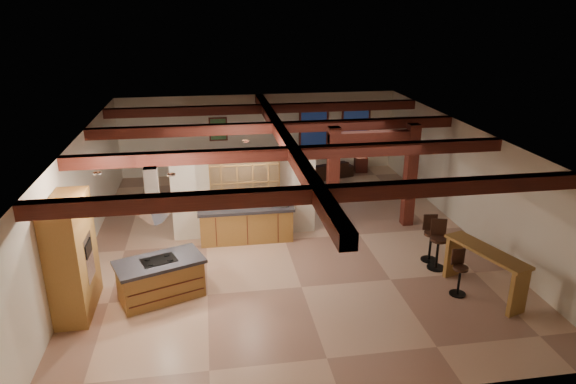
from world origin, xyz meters
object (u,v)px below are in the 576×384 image
Objects in this scene: dining_table at (263,197)px; bar_counter at (485,264)px; kitchen_island at (161,279)px; sofa at (325,170)px.

bar_counter is at bearing -37.17° from dining_table.
bar_counter reaches higher than dining_table.
kitchen_island reaches higher than sofa.
bar_counter is at bearing -7.81° from kitchen_island.
dining_table is 0.85× the size of bar_counter.
kitchen_island is 1.01× the size of sofa.
dining_table is at bearing 61.20° from kitchen_island.
bar_counter is (4.11, -5.89, 0.40)m from dining_table.
kitchen_island is 9.05m from sofa.
kitchen_island reaches higher than dining_table.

